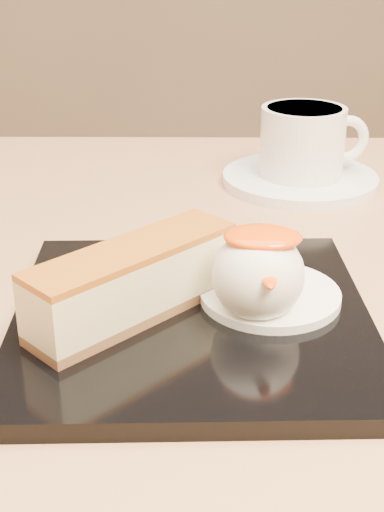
{
  "coord_description": "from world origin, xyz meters",
  "views": [
    {
      "loc": [
        0.05,
        -0.43,
        0.95
      ],
      "look_at": [
        0.04,
        -0.02,
        0.76
      ],
      "focal_mm": 50.0,
      "sensor_mm": 36.0,
      "label": 1
    }
  ],
  "objects_px": {
    "cheesecake": "(134,281)",
    "coffee_cup": "(304,140)",
    "dessert_plate": "(192,319)",
    "ice_cream_scoop": "(258,275)",
    "saucer": "(300,179)",
    "table": "(138,475)"
  },
  "relations": [
    {
      "from": "cheesecake",
      "to": "coffee_cup",
      "type": "xyz_separation_m",
      "value": [
        0.14,
        0.28,
        0.01
      ]
    },
    {
      "from": "dessert_plate",
      "to": "ice_cream_scoop",
      "type": "bearing_deg",
      "value": -7.13
    },
    {
      "from": "cheesecake",
      "to": "saucer",
      "type": "relative_size",
      "value": 0.84
    },
    {
      "from": "table",
      "to": "saucer",
      "type": "relative_size",
      "value": 5.33
    },
    {
      "from": "dessert_plate",
      "to": "saucer",
      "type": "height_order",
      "value": "dessert_plate"
    },
    {
      "from": "cheesecake",
      "to": "coffee_cup",
      "type": "distance_m",
      "value": 0.31
    },
    {
      "from": "table",
      "to": "coffee_cup",
      "type": "distance_m",
      "value": 0.34
    },
    {
      "from": "table",
      "to": "dessert_plate",
      "type": "distance_m",
      "value": 0.17
    },
    {
      "from": "cheesecake",
      "to": "ice_cream_scoop",
      "type": "height_order",
      "value": "ice_cream_scoop"
    },
    {
      "from": "ice_cream_scoop",
      "to": "coffee_cup",
      "type": "relative_size",
      "value": 0.52
    },
    {
      "from": "table",
      "to": "cheesecake",
      "type": "bearing_deg",
      "value": -80.49
    },
    {
      "from": "saucer",
      "to": "ice_cream_scoop",
      "type": "bearing_deg",
      "value": -102.67
    },
    {
      "from": "coffee_cup",
      "to": "dessert_plate",
      "type": "bearing_deg",
      "value": -122.7
    },
    {
      "from": "table",
      "to": "cheesecake",
      "type": "relative_size",
      "value": 6.32
    },
    {
      "from": "dessert_plate",
      "to": "cheesecake",
      "type": "distance_m",
      "value": 0.05
    },
    {
      "from": "table",
      "to": "coffee_cup",
      "type": "xyz_separation_m",
      "value": [
        0.15,
        0.24,
        0.2
      ]
    },
    {
      "from": "dessert_plate",
      "to": "saucer",
      "type": "relative_size",
      "value": 1.47
    },
    {
      "from": "cheesecake",
      "to": "ice_cream_scoop",
      "type": "relative_size",
      "value": 2.26
    },
    {
      "from": "dessert_plate",
      "to": "coffee_cup",
      "type": "height_order",
      "value": "coffee_cup"
    },
    {
      "from": "dessert_plate",
      "to": "cheesecake",
      "type": "bearing_deg",
      "value": -171.87
    },
    {
      "from": "ice_cream_scoop",
      "to": "saucer",
      "type": "xyz_separation_m",
      "value": [
        0.06,
        0.28,
        -0.03
      ]
    },
    {
      "from": "table",
      "to": "coffee_cup",
      "type": "relative_size",
      "value": 7.49
    }
  ]
}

